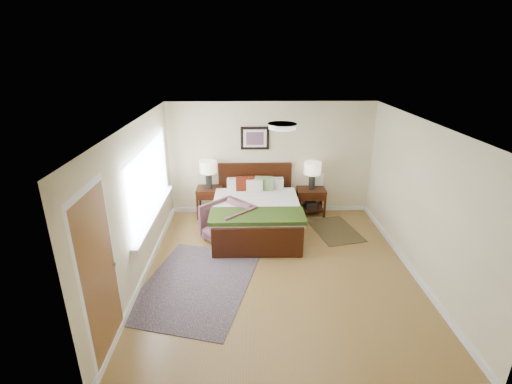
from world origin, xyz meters
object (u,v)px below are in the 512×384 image
(nightstand_left, at_px, (209,193))
(rug_persian, at_px, (197,284))
(nightstand_right, at_px, (311,199))
(armchair, at_px, (228,223))
(bed, at_px, (256,208))
(lamp_left, at_px, (208,169))
(lamp_right, at_px, (313,170))

(nightstand_left, height_order, rug_persian, nightstand_left)
(rug_persian, bearing_deg, nightstand_right, 64.01)
(armchair, bearing_deg, bed, 82.26)
(lamp_left, xyz_separation_m, rug_persian, (0.02, -2.66, -1.09))
(nightstand_left, xyz_separation_m, rug_persian, (0.02, -2.64, -0.53))
(rug_persian, bearing_deg, nightstand_left, 104.78)
(bed, distance_m, lamp_right, 1.59)
(bed, height_order, nightstand_right, bed)
(nightstand_left, bearing_deg, nightstand_right, 0.21)
(lamp_left, distance_m, lamp_right, 2.27)
(bed, xyz_separation_m, lamp_right, (1.26, 0.82, 0.52))
(lamp_left, height_order, rug_persian, lamp_left)
(nightstand_left, bearing_deg, armchair, -68.80)
(nightstand_left, relative_size, lamp_left, 1.08)
(bed, distance_m, armchair, 0.70)
(lamp_right, bearing_deg, nightstand_left, -179.44)
(nightstand_left, height_order, lamp_right, lamp_right)
(nightstand_left, distance_m, armchair, 1.30)
(bed, bearing_deg, armchair, -143.63)
(nightstand_right, bearing_deg, rug_persian, -130.43)
(lamp_left, distance_m, armchair, 1.49)
(lamp_left, xyz_separation_m, lamp_right, (2.27, 0.00, -0.05))
(bed, bearing_deg, nightstand_left, 141.91)
(nightstand_right, distance_m, lamp_right, 0.67)
(lamp_right, bearing_deg, lamp_left, 180.00)
(lamp_right, relative_size, armchair, 0.73)
(nightstand_left, distance_m, rug_persian, 2.69)
(bed, xyz_separation_m, armchair, (-0.55, -0.40, -0.15))
(nightstand_left, relative_size, nightstand_right, 1.07)
(lamp_left, bearing_deg, rug_persian, -89.67)
(lamp_right, bearing_deg, bed, -146.94)
(lamp_left, height_order, lamp_right, lamp_left)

